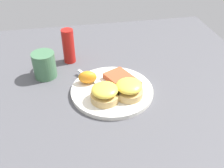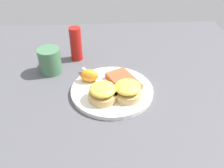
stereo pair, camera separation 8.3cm
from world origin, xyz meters
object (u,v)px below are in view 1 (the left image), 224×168
Objects in this scene: orange_wedge at (88,77)px; condiment_bottle at (68,46)px; cup at (44,65)px; fork at (99,86)px; sandwich_benedict_left at (105,93)px; hashbrown_patty at (122,80)px; sandwich_benedict_right at (129,89)px.

condiment_bottle is at bearing 16.39° from orange_wedge.
fork is at bearing -123.36° from cup.
sandwich_benedict_left is 0.10m from hashbrown_patty.
cup is at bearing 66.59° from hashbrown_patty.
sandwich_benedict_left is 0.11m from orange_wedge.
orange_wedge is at bearing 79.65° from hashbrown_patty.
cup reaches higher than sandwich_benedict_left.
sandwich_benedict_left reaches higher than hashbrown_patty.
condiment_bottle is at bearing -46.74° from cup.
sandwich_benedict_right is at bearing -85.32° from sandwich_benedict_left.
cup reaches higher than fork.
sandwich_benedict_right is (0.01, -0.08, 0.00)m from sandwich_benedict_left.
cup is 0.83× the size of condiment_bottle.
sandwich_benedict_left is 1.46× the size of orange_wedge.
condiment_bottle is (0.17, 0.05, 0.03)m from orange_wedge.
sandwich_benedict_left is 0.07m from fork.
hashbrown_patty is 0.91× the size of condiment_bottle.
sandwich_benedict_right reaches higher than orange_wedge.
cup is at bearing 44.35° from sandwich_benedict_left.
cup is (0.11, 0.17, 0.03)m from fork.
sandwich_benedict_right is 1.46× the size of orange_wedge.
cup is 0.12m from condiment_bottle.
sandwich_benedict_left is at bearing -161.03° from condiment_bottle.
cup is at bearing 55.13° from sandwich_benedict_right.
fork is at bearing 5.72° from sandwich_benedict_left.
sandwich_benedict_left is 1.00× the size of sandwich_benedict_right.
orange_wedge is 0.17m from cup.
fork is (-0.01, 0.08, -0.01)m from hashbrown_patty.
condiment_bottle is at bearing 23.30° from fork.
cup reaches higher than hashbrown_patty.
sandwich_benedict_left is 0.74× the size of hashbrown_patty.
orange_wedge is (0.10, 0.04, -0.00)m from sandwich_benedict_left.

